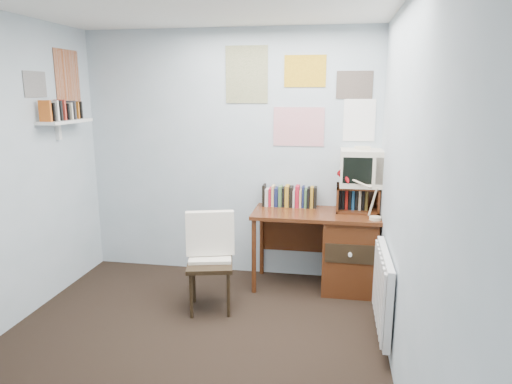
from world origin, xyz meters
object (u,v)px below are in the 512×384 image
desk (343,249)px  desk_chair (210,265)px  tv_riser (357,198)px  crt_tv (362,166)px  radiator (383,290)px  desk_lamp (376,199)px  wall_shelf (65,121)px

desk → desk_chair: bearing=-150.4°
desk → tv_riser: bearing=43.0°
crt_tv → radiator: (0.15, -1.06, -0.78)m
desk_chair → desk_lamp: (1.42, 0.47, 0.54)m
desk_chair → desk_lamp: 1.59m
desk → desk_lamp: bearing=-33.5°
desk → radiator: (0.29, -0.93, 0.01)m
radiator → desk_lamp: bearing=91.5°
radiator → wall_shelf: (-2.86, 0.55, 1.20)m
wall_shelf → crt_tv: bearing=10.6°
desk_lamp → desk_chair: bearing=-156.9°
desk → tv_riser: tv_riser is taller
wall_shelf → desk_chair: bearing=-10.8°
desk_chair → tv_riser: size_ratio=2.08×
desk_chair → wall_shelf: size_ratio=1.34×
radiator → tv_riser: bearing=99.3°
desk_chair → radiator: 1.46m
crt_tv → wall_shelf: bearing=-170.0°
desk_lamp → crt_tv: size_ratio=0.97×
tv_riser → crt_tv: crt_tv is taller
crt_tv → radiator: 1.32m
desk_lamp → radiator: bearing=-83.8°
desk_lamp → crt_tv: 0.41m
radiator → wall_shelf: size_ratio=1.29×
tv_riser → crt_tv: size_ratio=1.00×
crt_tv → desk: bearing=-138.4°
desk → desk_lamp: size_ratio=3.11×
desk → desk_lamp: desk_lamp is taller
desk_chair → crt_tv: crt_tv is taller
tv_riser → wall_shelf: size_ratio=0.65×
desk_chair → tv_riser: (1.27, 0.76, 0.47)m
desk → crt_tv: size_ratio=3.01×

